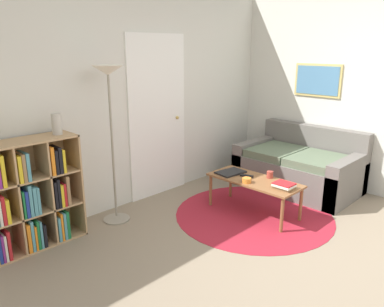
{
  "coord_description": "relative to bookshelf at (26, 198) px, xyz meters",
  "views": [
    {
      "loc": [
        -2.74,
        -1.13,
        1.85
      ],
      "look_at": [
        -0.25,
        1.34,
        0.85
      ],
      "focal_mm": 35.0,
      "sensor_mm": 36.0,
      "label": 1
    }
  ],
  "objects": [
    {
      "name": "vase_on_shelf",
      "position": [
        0.37,
        0.01,
        0.65
      ],
      "size": [
        0.09,
        0.09,
        0.2
      ],
      "color": "#B7B2A8",
      "rests_on": "bookshelf"
    },
    {
      "name": "bookshelf",
      "position": [
        0.0,
        0.0,
        0.0
      ],
      "size": [
        0.92,
        0.34,
        1.04
      ],
      "color": "tan",
      "rests_on": "ground_plane"
    },
    {
      "name": "book_stack_on_table",
      "position": [
        2.11,
        -1.45,
        -0.06
      ],
      "size": [
        0.18,
        0.21,
        0.06
      ],
      "color": "olive",
      "rests_on": "coffee_table"
    },
    {
      "name": "ground_plane",
      "position": [
        1.53,
        -2.23,
        -0.5
      ],
      "size": [
        14.0,
        14.0,
        0.0
      ],
      "primitive_type": "plane",
      "color": "gray"
    },
    {
      "name": "coffee_table",
      "position": [
        2.13,
        -1.06,
        -0.13
      ],
      "size": [
        0.46,
        1.06,
        0.41
      ],
      "color": "brown",
      "rests_on": "ground_plane"
    },
    {
      "name": "couch",
      "position": [
        3.25,
        -1.02,
        -0.22
      ],
      "size": [
        0.95,
        1.51,
        0.81
      ],
      "color": "#66605B",
      "rests_on": "ground_plane"
    },
    {
      "name": "rug",
      "position": [
        2.08,
        -1.1,
        -0.49
      ],
      "size": [
        1.78,
        1.78,
        0.01
      ],
      "color": "maroon",
      "rests_on": "ground_plane"
    },
    {
      "name": "wall_back",
      "position": [
        1.54,
        0.22,
        0.79
      ],
      "size": [
        7.28,
        0.11,
        2.6
      ],
      "color": "silver",
      "rests_on": "ground_plane"
    },
    {
      "name": "laptop",
      "position": [
        2.11,
        -0.73,
        -0.08
      ],
      "size": [
        0.35,
        0.26,
        0.02
      ],
      "color": "black",
      "rests_on": "coffee_table"
    },
    {
      "name": "remote",
      "position": [
        2.14,
        -0.94,
        -0.08
      ],
      "size": [
        0.09,
        0.16,
        0.02
      ],
      "color": "black",
      "rests_on": "coffee_table"
    },
    {
      "name": "wall_right",
      "position": [
        3.7,
        -1.02,
        0.8
      ],
      "size": [
        0.08,
        5.43,
        2.6
      ],
      "color": "silver",
      "rests_on": "ground_plane"
    },
    {
      "name": "floor_lamp",
      "position": [
        0.91,
        -0.09,
        0.91
      ],
      "size": [
        0.32,
        0.32,
        1.68
      ],
      "color": "gray",
      "rests_on": "ground_plane"
    },
    {
      "name": "cup",
      "position": [
        2.29,
        -1.15,
        -0.05
      ],
      "size": [
        0.07,
        0.07,
        0.08
      ],
      "color": "#A33D33",
      "rests_on": "coffee_table"
    },
    {
      "name": "bowl",
      "position": [
        1.98,
        -1.06,
        -0.06
      ],
      "size": [
        0.1,
        0.1,
        0.05
      ],
      "color": "orange",
      "rests_on": "coffee_table"
    }
  ]
}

